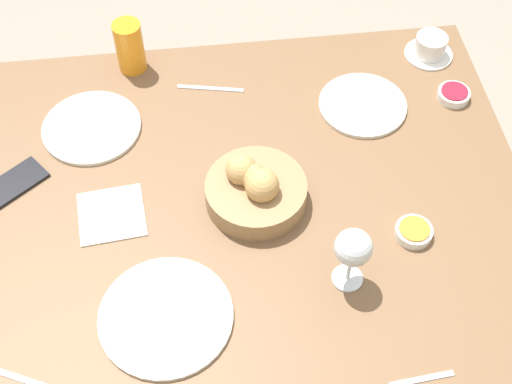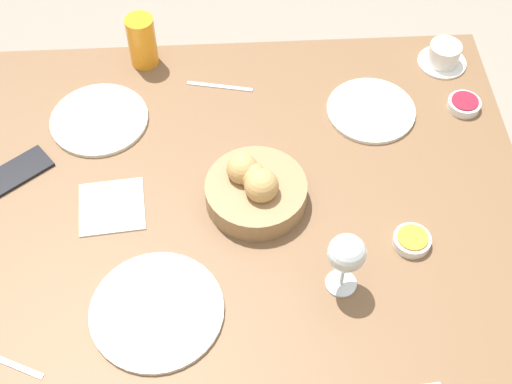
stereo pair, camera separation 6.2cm
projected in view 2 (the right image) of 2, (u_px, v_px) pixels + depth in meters
The scene contains 15 objects.
ground_plane at pixel (242, 356), 2.17m from camera, with size 10.00×10.00×0.00m, color gray.
dining_table at pixel (238, 232), 1.63m from camera, with size 1.30×1.07×0.77m.
bread_basket at pixel (255, 189), 1.53m from camera, with size 0.22×0.22×0.11m.
plate_near_left at pixel (371, 110), 1.72m from camera, with size 0.21×0.21×0.01m.
plate_near_right at pixel (99, 120), 1.71m from camera, with size 0.23×0.23×0.01m.
plate_far_center at pixel (157, 311), 1.40m from camera, with size 0.27×0.27×0.01m.
juice_glass at pixel (142, 41), 1.78m from camera, with size 0.07×0.07×0.14m.
wine_glass at pixel (346, 255), 1.35m from camera, with size 0.08×0.08×0.16m.
coffee_cup at pixel (444, 55), 1.81m from camera, with size 0.12×0.12×0.06m.
jam_bowl_berry at pixel (464, 104), 1.73m from camera, with size 0.08×0.08×0.03m.
jam_bowl_honey at pixel (412, 240), 1.49m from camera, with size 0.08×0.08×0.03m.
fork_silver at pixel (5, 361), 1.34m from camera, with size 0.16×0.08×0.00m.
knife_silver at pixel (220, 86), 1.78m from camera, with size 0.17×0.05×0.00m.
napkin at pixel (112, 207), 1.55m from camera, with size 0.15×0.15×0.00m.
cell_phone at pixel (18, 172), 1.61m from camera, with size 0.16×0.15×0.01m.
Camera 2 is at (0.01, 0.91, 2.03)m, focal length 50.00 mm.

